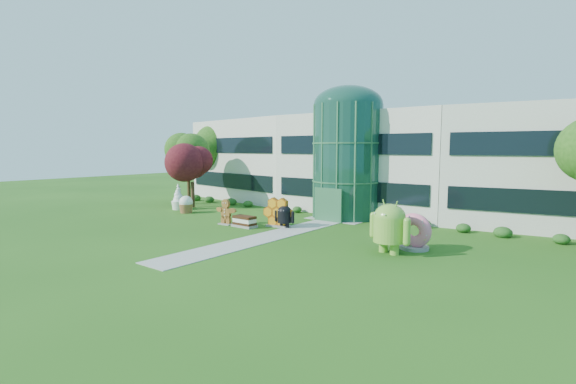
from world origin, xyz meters
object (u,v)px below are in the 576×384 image
Objects in this scene: android_green at (389,224)px; gingerbread at (226,212)px; donut at (415,231)px; android_black at (284,215)px.

gingerbread is (-14.18, 0.58, -0.66)m from android_green.
gingerbread is at bearing -166.20° from android_green.
android_green is at bearing -113.32° from donut.
android_black is 0.89× the size of gingerbread.
gingerbread is at bearing -167.01° from android_black.
android_green is 1.51× the size of gingerbread.
gingerbread is (-14.98, -1.28, -0.08)m from donut.
gingerbread is (-4.56, -1.78, 0.04)m from android_black.
gingerbread is at bearing -175.16° from donut.
android_black is 4.89m from gingerbread.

